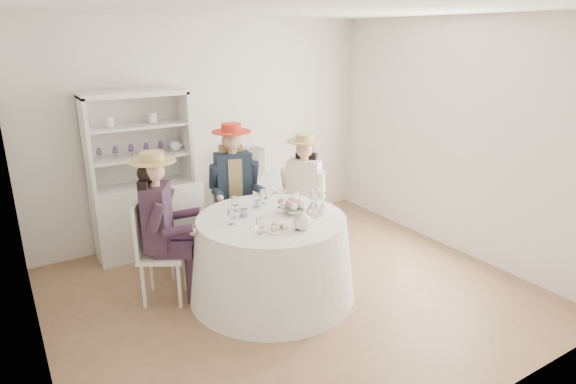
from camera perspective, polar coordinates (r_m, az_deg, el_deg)
ground at (r=4.98m, az=0.62°, el=-11.87°), size 4.50×4.50×0.00m
ceiling at (r=4.32m, az=0.75°, el=20.92°), size 4.50×4.50×0.00m
wall_back at (r=6.20m, az=-9.36°, el=7.31°), size 4.50×0.00×4.50m
wall_front at (r=3.06m, az=21.28°, el=-5.10°), size 4.50×0.00×4.50m
wall_left at (r=3.81m, az=-29.21°, el=-1.67°), size 0.00×4.50×4.50m
wall_right at (r=5.95m, az=19.41°, el=6.06°), size 0.00×4.50×4.50m
tea_table at (r=4.78m, az=-1.94°, el=-7.67°), size 1.64×1.64×0.83m
hutch at (r=5.86m, az=-16.78°, el=-0.65°), size 1.14×0.45×1.91m
side_table at (r=6.43m, az=-4.12°, el=-1.08°), size 0.52×0.52×0.76m
hatbox at (r=6.27m, az=-4.23°, el=3.63°), size 0.35×0.35×0.33m
guest_left at (r=4.68m, az=-14.89°, el=-3.16°), size 0.63×0.58×1.49m
guest_mid at (r=5.52m, az=-6.44°, el=1.08°), size 0.59×0.62×1.56m
guest_right at (r=5.55m, az=1.82°, el=0.50°), size 0.61×0.59×1.43m
spare_chair at (r=5.27m, az=-12.29°, el=-3.83°), size 0.45×0.45×1.04m
teacup_a at (r=4.64m, az=-5.25°, el=-2.52°), size 0.11×0.11×0.07m
teacup_b at (r=4.87m, az=-3.58°, el=-1.44°), size 0.09×0.09×0.07m
teacup_c at (r=4.79m, az=0.59°, el=-1.70°), size 0.12×0.12×0.08m
flower_bowl at (r=4.70m, az=0.53°, el=-2.28°), size 0.22×0.22×0.05m
flower_arrangement at (r=4.70m, az=0.44°, el=-1.40°), size 0.20×0.19×0.07m
table_teapot at (r=4.31m, az=1.72°, el=-3.53°), size 0.23×0.16×0.17m
sandwich_plate at (r=4.33m, az=-1.02°, el=-4.24°), size 0.29×0.29×0.06m
cupcake_stand at (r=4.72m, az=3.38°, el=-1.46°), size 0.25×0.25×0.23m
stemware_set at (r=4.59m, az=-2.00°, el=-2.14°), size 0.86×0.86×0.15m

